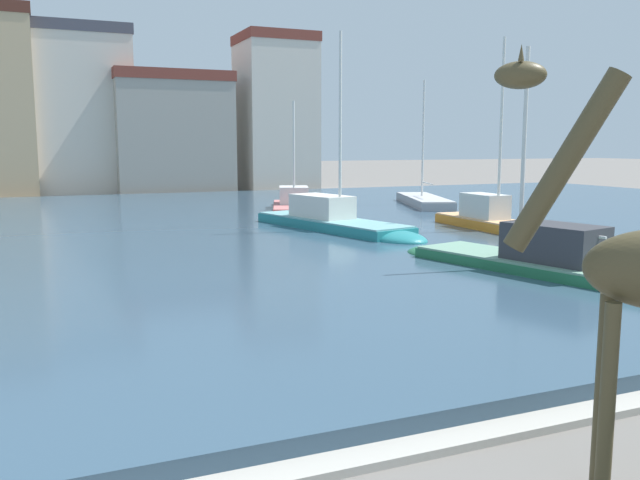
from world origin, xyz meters
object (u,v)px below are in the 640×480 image
Objects in this scene: sailboat_grey at (421,203)px; sailboat_teal at (339,225)px; sailboat_orange at (497,225)px; sailboat_green at (521,262)px; sailboat_red at (294,207)px.

sailboat_teal reaches higher than sailboat_grey.
sailboat_orange is 8.87m from sailboat_green.
sailboat_green is (-4.87, -7.41, -0.05)m from sailboat_orange.
sailboat_red is at bearing 111.65° from sailboat_orange.
sailboat_orange is at bearing -68.35° from sailboat_red.
sailboat_green is at bearing -90.64° from sailboat_red.
sailboat_grey is at bearing 72.89° from sailboat_orange.
sailboat_green is (-8.58, -19.45, 0.11)m from sailboat_grey.
sailboat_orange reaches higher than sailboat_grey.
sailboat_red is (-4.66, 11.74, -0.10)m from sailboat_orange.
sailboat_green reaches higher than sailboat_red.
sailboat_green is 10.06m from sailboat_teal.
sailboat_orange is 0.83× the size of sailboat_teal.
sailboat_grey is at bearing 2.08° from sailboat_red.
sailboat_teal is at bearing -99.05° from sailboat_red.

